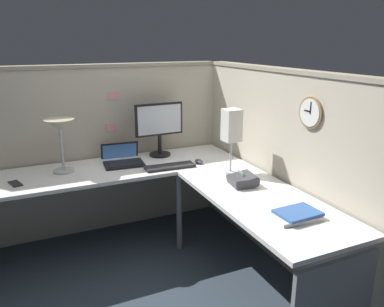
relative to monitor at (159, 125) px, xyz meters
The scene contains 16 objects.
ground_plane 1.22m from the monitor, 104.63° to the right, with size 6.80×6.80×0.00m, color #2D3842.
cubicle_wall_back 0.62m from the monitor, 156.42° to the left, with size 2.57×0.12×1.58m.
cubicle_wall_right 1.17m from the monitor, 52.08° to the right, with size 0.12×2.37×1.58m.
desk 0.85m from the monitor, 114.49° to the right, with size 2.35×2.15×0.73m.
monitor is the anchor object (origin of this frame).
laptop 0.47m from the monitor, behind, with size 0.37×0.41×0.22m.
keyboard 0.47m from the monitor, 97.16° to the right, with size 0.43×0.14×0.02m, color #232326.
computer_mouse 0.52m from the monitor, 57.51° to the right, with size 0.06×0.10×0.03m, color #38383D.
desk_lamp_dome 0.90m from the monitor, behind, with size 0.24×0.24×0.44m.
cell_phone 1.32m from the monitor, 168.70° to the right, with size 0.07×0.14×0.01m, color black.
office_phone 1.06m from the monitor, 72.66° to the right, with size 0.22×0.23×0.11m.
book_stack 1.64m from the monitor, 78.86° to the right, with size 0.30×0.24×0.04m.
desk_lamp_paper 0.79m from the monitor, 62.33° to the right, with size 0.13×0.13×0.53m.
wall_clock 1.46m from the monitor, 62.97° to the right, with size 0.04×0.22×0.22m.
pinned_note_leftmost 0.50m from the monitor, 154.52° to the left, with size 0.11×0.00×0.07m, color pink.
pinned_note_middle 0.45m from the monitor, 156.48° to the left, with size 0.09×0.00×0.08m, color pink.
Camera 1 is at (-0.99, -2.62, 1.78)m, focal length 35.45 mm.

